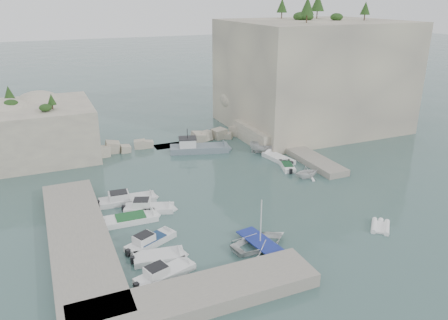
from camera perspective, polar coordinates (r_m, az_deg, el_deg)
name	(u,v)px	position (r m, az deg, el deg)	size (l,w,h in m)	color
ground	(247,205)	(46.14, 2.99, -5.91)	(400.00, 400.00, 0.00)	#40605C
cliff_east	(312,75)	(73.88, 11.38, 10.84)	(26.00, 22.00, 17.00)	beige
cliff_terrace	(271,133)	(66.19, 6.20, 3.54)	(8.00, 10.00, 2.50)	beige
outcrop_west	(31,132)	(64.17, -23.87, 3.40)	(16.00, 14.00, 7.00)	beige
quay_west	(79,239)	(41.11, -18.42, -9.74)	(5.00, 24.00, 1.10)	#9E9689
quay_south	(199,295)	(32.71, -3.29, -17.25)	(18.00, 4.00, 1.10)	#9E9689
ledge_east	(303,154)	(60.28, 10.31, 0.73)	(3.00, 16.00, 0.80)	#9E9689
breakwater	(174,140)	(64.56, -6.50, 2.57)	(28.00, 3.00, 1.40)	beige
motorboat_a	(128,202)	(47.83, -12.45, -5.40)	(6.44, 1.92, 1.40)	silver
motorboat_b	(149,211)	(45.59, -9.72, -6.55)	(5.46, 1.79, 1.40)	silver
motorboat_c	(131,221)	(43.92, -12.06, -7.84)	(5.60, 2.04, 0.70)	white
motorboat_d	(151,244)	(39.88, -9.51, -10.80)	(5.26, 1.56, 1.40)	silver
motorboat_e	(159,260)	(37.70, -8.46, -12.76)	(4.58, 1.87, 0.70)	silver
motorboat_f	(165,277)	(35.66, -7.68, -14.89)	(5.39, 1.60, 1.40)	white
rowboat	(260,246)	(39.21, 4.74, -11.15)	(3.89, 5.44, 1.13)	white
inflatable_dinghy	(380,228)	(44.33, 19.72, -8.40)	(2.98, 1.45, 0.44)	white
tender_east_a	(306,178)	(53.75, 10.72, -2.27)	(2.77, 3.21, 1.69)	white
tender_east_b	(287,168)	(56.24, 8.24, -1.06)	(4.07, 1.39, 0.70)	white
tender_east_c	(278,160)	(58.79, 7.10, -0.02)	(5.47, 1.77, 0.70)	white
tender_east_d	(267,153)	(61.38, 5.70, 0.94)	(1.92, 5.10, 1.97)	silver
work_boat	(199,151)	(61.74, -3.23, 1.13)	(8.97, 2.65, 2.20)	slate
rowboat_mast	(261,219)	(37.87, 4.86, -7.73)	(0.10, 0.10, 4.20)	white
vegetation	(283,14)	(71.31, 7.65, 18.34)	(53.48, 13.88, 13.40)	#1E4219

